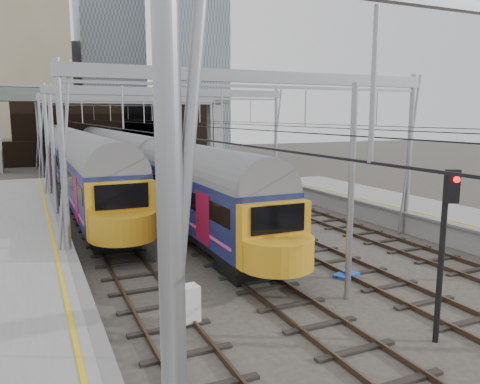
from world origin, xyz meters
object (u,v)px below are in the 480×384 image
train_second (70,155)px  relay_cabinet (189,305)px  train_main (116,155)px  signal_near_centre (445,235)px

train_second → relay_cabinet: bearing=-88.9°
relay_cabinet → train_second: bearing=84.9°
train_main → train_second: bearing=-178.3°
train_main → train_second: size_ratio=1.23×
train_second → relay_cabinet: train_second is taller
relay_cabinet → train_main: bearing=77.7°
signal_near_centre → relay_cabinet: bearing=165.0°
train_second → train_main: bearing=1.7°
signal_near_centre → train_main: bearing=112.7°
train_main → relay_cabinet: train_main is taller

